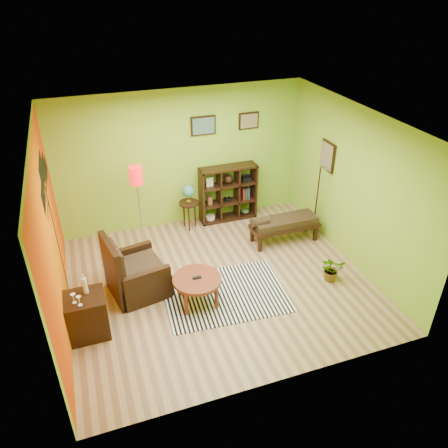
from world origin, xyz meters
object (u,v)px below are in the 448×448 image
object	(u,v)px
potted_plant	(332,271)
globe_table	(188,196)
cube_shelf	(229,193)
side_cabinet	(87,315)
armchair	(134,276)
coffee_table	(197,281)
floor_lamp	(137,183)
bench	(283,223)

from	to	relation	value
potted_plant	globe_table	bearing A→B (deg)	126.45
globe_table	cube_shelf	xyz separation A→B (m)	(0.90, 0.12, -0.14)
side_cabinet	cube_shelf	size ratio (longest dim) A/B	0.83
armchair	side_cabinet	distance (m)	1.09
globe_table	potted_plant	bearing A→B (deg)	-53.55
coffee_table	potted_plant	size ratio (longest dim) A/B	1.77
coffee_table	armchair	distance (m)	1.08
floor_lamp	armchair	bearing A→B (deg)	-105.29
globe_table	potted_plant	size ratio (longest dim) A/B	2.22
bench	potted_plant	bearing A→B (deg)	-79.58
coffee_table	side_cabinet	xyz separation A→B (m)	(-1.71, -0.14, -0.07)
side_cabinet	potted_plant	xyz separation A→B (m)	(4.06, -0.06, -0.17)
coffee_table	bench	xyz separation A→B (m)	(2.09, 1.20, -0.01)
coffee_table	floor_lamp	world-z (taller)	floor_lamp
side_cabinet	floor_lamp	world-z (taller)	floor_lamp
armchair	bench	bearing A→B (deg)	11.50
bench	floor_lamp	bearing A→B (deg)	164.00
armchair	bench	size ratio (longest dim) A/B	0.79
cube_shelf	bench	size ratio (longest dim) A/B	0.87
armchair	cube_shelf	xyz separation A→B (m)	(2.31, 1.82, 0.27)
bench	coffee_table	bearing A→B (deg)	-150.10
armchair	globe_table	distance (m)	2.25
coffee_table	globe_table	bearing A→B (deg)	77.67
globe_table	cube_shelf	world-z (taller)	cube_shelf
armchair	potted_plant	distance (m)	3.35
side_cabinet	potted_plant	distance (m)	4.06
armchair	potted_plant	size ratio (longest dim) A/B	2.45
bench	potted_plant	distance (m)	1.45
floor_lamp	potted_plant	size ratio (longest dim) A/B	3.78
floor_lamp	bench	world-z (taller)	floor_lamp
coffee_table	globe_table	size ratio (longest dim) A/B	0.80
floor_lamp	cube_shelf	distance (m)	2.12
coffee_table	bench	world-z (taller)	bench
armchair	floor_lamp	bearing A→B (deg)	74.71
cube_shelf	potted_plant	distance (m)	2.82
side_cabinet	globe_table	size ratio (longest dim) A/B	1.02
globe_table	side_cabinet	bearing A→B (deg)	-132.20
coffee_table	floor_lamp	distance (m)	2.23
floor_lamp	globe_table	size ratio (longest dim) A/B	1.70
coffee_table	cube_shelf	world-z (taller)	cube_shelf
floor_lamp	globe_table	bearing A→B (deg)	18.34
potted_plant	floor_lamp	bearing A→B (deg)	143.16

